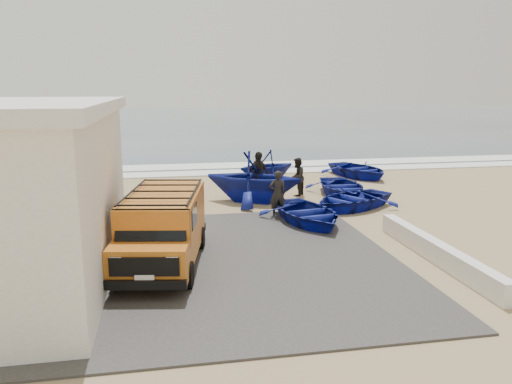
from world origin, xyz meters
TOP-DOWN VIEW (x-y plane):
  - ground at (0.00, 0.00)m, footprint 160.00×160.00m
  - slab at (-2.00, -2.00)m, footprint 12.00×10.00m
  - ocean at (0.00, 56.00)m, footprint 180.00×88.00m
  - surf_line at (0.00, 12.00)m, footprint 180.00×1.60m
  - surf_wash at (0.00, 14.50)m, footprint 180.00×2.20m
  - parapet at (5.00, -3.00)m, footprint 0.35×6.00m
  - van at (-2.21, -1.92)m, footprint 2.56×4.84m
  - boat_near_left at (2.65, 1.28)m, footprint 3.24×4.13m
  - boat_near_right at (4.93, 3.06)m, footprint 4.52×4.10m
  - boat_mid_left at (1.42, 4.90)m, footprint 5.05×4.82m
  - boat_mid_right at (5.38, 5.39)m, footprint 2.90×3.88m
  - boat_far_left at (2.89, 9.20)m, footprint 3.73×3.49m
  - boat_far_right at (7.80, 9.50)m, footprint 3.83×4.62m
  - fisherman_front at (1.86, 2.41)m, footprint 0.64×0.43m
  - fisherman_middle at (3.49, 5.74)m, footprint 0.97×1.01m
  - fisherman_back at (1.75, 5.61)m, footprint 1.24×1.01m

SIDE VIEW (x-z plane):
  - ground at x=0.00m, z-range 0.00..0.00m
  - ocean at x=0.00m, z-range 0.00..0.01m
  - surf_wash at x=0.00m, z-range 0.00..0.04m
  - slab at x=-2.00m, z-range 0.00..0.05m
  - surf_line at x=0.00m, z-range 0.00..0.06m
  - parapet at x=5.00m, z-range 0.00..0.55m
  - boat_near_right at x=4.93m, z-range 0.00..0.77m
  - boat_mid_right at x=5.38m, z-range 0.00..0.77m
  - boat_near_left at x=2.65m, z-range 0.00..0.78m
  - boat_far_right at x=7.80m, z-range 0.00..0.83m
  - boat_far_left at x=2.89m, z-range 0.00..1.58m
  - fisherman_middle at x=3.49m, z-range 0.00..1.65m
  - fisherman_front at x=1.86m, z-range 0.00..1.69m
  - fisherman_back at x=1.75m, z-range 0.00..1.98m
  - boat_mid_left at x=1.42m, z-range 0.00..2.08m
  - van at x=-2.21m, z-range 0.07..2.05m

